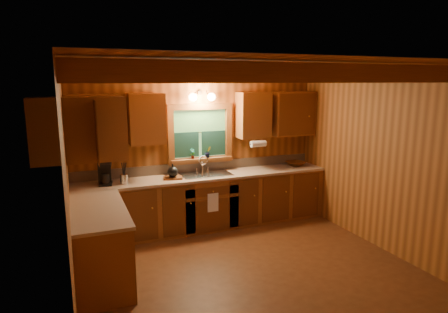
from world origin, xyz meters
name	(u,v)px	position (x,y,z in m)	size (l,w,h in m)	color
room	(248,172)	(0.00, 0.00, 1.30)	(4.20, 4.20, 4.20)	#552D14
ceiling_beams	(249,75)	(0.00, 0.00, 2.49)	(4.20, 2.54, 0.18)	brown
base_cabinets	(183,211)	(-0.49, 1.28, 0.43)	(4.20, 2.22, 0.86)	brown
countertop	(183,183)	(-0.48, 1.29, 0.88)	(4.20, 2.24, 0.04)	tan
backsplash	(200,166)	(0.00, 1.89, 0.98)	(4.20, 0.02, 0.16)	tan
dishwasher_panel	(124,235)	(-1.47, 0.68, 0.43)	(0.02, 0.60, 0.80)	white
upper_cabinets	(174,120)	(-0.56, 1.42, 1.84)	(4.19, 1.77, 0.78)	brown
window	(200,135)	(0.00, 1.87, 1.53)	(1.12, 0.08, 1.00)	brown
window_sill	(201,159)	(0.00, 1.82, 1.12)	(1.06, 0.14, 0.04)	brown
wall_sconce	(202,97)	(0.00, 1.75, 2.16)	(0.45, 0.21, 0.17)	black
paper_towel_roll	(258,144)	(0.92, 1.53, 1.37)	(0.11, 0.11, 0.27)	white
dish_towel	(213,203)	(0.00, 1.26, 0.52)	(0.18, 0.01, 0.30)	white
sink	(206,177)	(0.00, 1.60, 0.86)	(0.82, 0.48, 0.43)	silver
coffee_maker	(105,174)	(-1.59, 1.59, 1.06)	(0.19, 0.24, 0.33)	black
utensil_crock	(124,179)	(-1.33, 1.52, 0.98)	(0.11, 0.11, 0.32)	silver
cutting_board	(173,178)	(-0.57, 1.54, 0.91)	(0.29, 0.21, 0.03)	#5A2E13
teakettle	(173,172)	(-0.57, 1.54, 1.01)	(0.17, 0.17, 0.21)	black
wicker_basket	(295,164)	(1.74, 1.63, 0.94)	(0.33, 0.33, 0.08)	#48230C
potted_plant_left	(193,153)	(-0.16, 1.81, 1.23)	(0.10, 0.06, 0.18)	#5A2E13
potted_plant_right	(208,152)	(0.11, 1.80, 1.24)	(0.11, 0.08, 0.19)	#5A2E13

